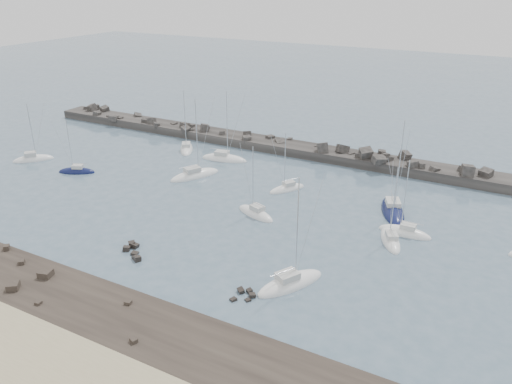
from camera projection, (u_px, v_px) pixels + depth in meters
ground at (198, 231)px, 71.92m from camera, size 400.00×400.00×0.00m
sand_strip at (3, 376)px, 46.09m from camera, size 140.00×14.00×1.00m
rock_shelf at (84, 315)px, 54.19m from camera, size 140.00×12.43×2.00m
rock_cluster_near at (133, 251)px, 66.49m from camera, size 4.41×3.88×1.11m
rock_cluster_far at (243, 296)px, 57.27m from camera, size 2.67×3.13×1.04m
breakwater at (271, 147)px, 105.54m from camera, size 115.00×7.79×5.47m
sailboat_0 at (33, 160)px, 98.96m from camera, size 6.88×7.29×12.39m
sailboat_1 at (187, 149)px, 104.95m from camera, size 6.83×8.46×13.38m
sailboat_2 at (77, 172)px, 93.00m from camera, size 7.08×4.79×10.98m
sailboat_3 at (195, 176)px, 91.16m from camera, size 7.18×10.05×15.46m
sailboat_4 at (224, 159)px, 99.26m from camera, size 9.78×4.56×14.91m
sailboat_5 at (256, 214)px, 76.68m from camera, size 7.71×4.66×11.92m
sailboat_6 at (287, 189)px, 85.50m from camera, size 5.51×6.97×11.08m
sailboat_7 at (290, 284)px, 59.43m from camera, size 7.02×9.57×14.84m
sailboat_8 at (393, 211)px, 77.52m from camera, size 6.87×10.70×16.17m
sailboat_9 at (405, 233)px, 71.11m from camera, size 7.55×2.47×12.08m
sailboat_10 at (390, 241)px, 69.07m from camera, size 5.27×7.57×11.68m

